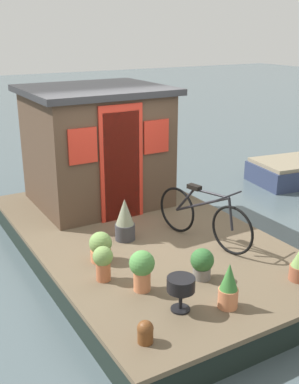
# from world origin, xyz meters

# --- Properties ---
(ground_plane) EXTENTS (60.00, 60.00, 0.00)m
(ground_plane) POSITION_xyz_m (0.00, 0.00, 0.00)
(ground_plane) COLOR #4C5B60
(houseboat_deck) EXTENTS (5.35, 3.14, 0.43)m
(houseboat_deck) POSITION_xyz_m (0.00, 0.00, 0.22)
(houseboat_deck) COLOR brown
(houseboat_deck) RESTS_ON ground_plane
(houseboat_cabin) EXTENTS (2.01, 2.25, 1.96)m
(houseboat_cabin) POSITION_xyz_m (1.56, 0.00, 1.42)
(houseboat_cabin) COLOR #4C3828
(houseboat_cabin) RESTS_ON houseboat_deck
(bicycle) EXTENTS (1.65, 0.55, 0.81)m
(bicycle) POSITION_xyz_m (-0.68, -0.58, 0.81)
(bicycle) COLOR black
(bicycle) RESTS_ON houseboat_deck
(potted_plant_succulent) EXTENTS (0.29, 0.29, 0.61)m
(potted_plant_succulent) POSITION_xyz_m (-0.06, 0.32, 0.72)
(potted_plant_succulent) COLOR #38383D
(potted_plant_succulent) RESTS_ON houseboat_deck
(potted_plant_sage) EXTENTS (0.29, 0.29, 0.49)m
(potted_plant_sage) POSITION_xyz_m (-1.38, 0.78, 0.72)
(potted_plant_sage) COLOR #C6754C
(potted_plant_sage) RESTS_ON houseboat_deck
(potted_plant_fern) EXTENTS (0.28, 0.28, 0.38)m
(potted_plant_fern) POSITION_xyz_m (-1.50, 0.03, 0.64)
(potted_plant_fern) COLOR slate
(potted_plant_fern) RESTS_ON houseboat_deck
(potted_plant_basil) EXTENTS (0.22, 0.22, 0.52)m
(potted_plant_basil) POSITION_xyz_m (-2.15, 0.15, 0.68)
(potted_plant_basil) COLOR #C6754C
(potted_plant_basil) RESTS_ON houseboat_deck
(potted_plant_geranium) EXTENTS (0.30, 0.30, 0.40)m
(potted_plant_geranium) POSITION_xyz_m (-0.49, 0.89, 0.63)
(potted_plant_geranium) COLOR #C6754C
(potted_plant_geranium) RESTS_ON houseboat_deck
(potted_plant_rosemary) EXTENTS (0.24, 0.24, 0.43)m
(potted_plant_rosemary) POSITION_xyz_m (-0.95, 1.07, 0.68)
(potted_plant_rosemary) COLOR #B2603D
(potted_plant_rosemary) RESTS_ON houseboat_deck
(charcoal_grill) EXTENTS (0.30, 0.30, 0.39)m
(charcoal_grill) POSITION_xyz_m (-1.94, 0.63, 0.72)
(charcoal_grill) COLOR black
(charcoal_grill) RESTS_ON houseboat_deck
(mooring_bollard) EXTENTS (0.16, 0.16, 0.23)m
(mooring_bollard) POSITION_xyz_m (-2.23, 1.22, 0.55)
(mooring_bollard) COLOR brown
(mooring_bollard) RESTS_ON houseboat_deck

